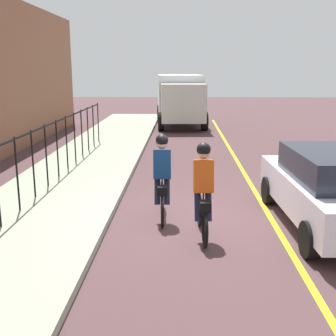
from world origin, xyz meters
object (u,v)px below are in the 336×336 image
at_px(patrol_sedan, 331,187).
at_px(box_truck_background, 180,97).
at_px(cyclist_follow, 162,178).
at_px(cyclist_lead, 203,191).

bearing_deg(patrol_sedan, box_truck_background, 8.81).
height_order(patrol_sedan, box_truck_background, box_truck_background).
bearing_deg(cyclist_follow, cyclist_lead, -143.35).
distance_m(cyclist_lead, box_truck_background, 16.81).
bearing_deg(cyclist_follow, box_truck_background, -4.04).
relative_size(cyclist_lead, box_truck_background, 0.27).
bearing_deg(patrol_sedan, cyclist_follow, 82.53).
relative_size(cyclist_follow, box_truck_background, 0.27).
xyz_separation_m(cyclist_lead, patrol_sedan, (0.65, -2.57, -0.09)).
relative_size(patrol_sedan, box_truck_background, 0.65).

